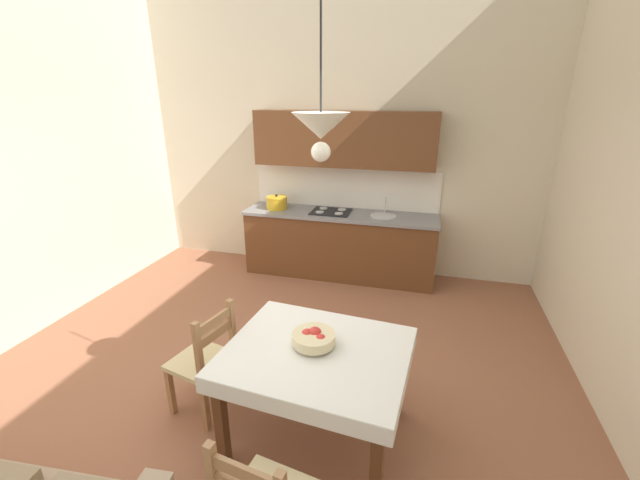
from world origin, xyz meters
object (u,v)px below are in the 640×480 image
dining_chair_tv_side (205,362)px  fruit_bowl (314,338)px  dining_table (316,366)px  pendant_lamp (321,128)px  kitchen_cabinetry (340,215)px

dining_chair_tv_side → fruit_bowl: bearing=-0.0°
fruit_bowl → dining_chair_tv_side: bearing=180.0°
dining_table → fruit_bowl: (-0.03, 0.05, 0.19)m
fruit_bowl → pendant_lamp: (0.07, -0.08, 1.41)m
dining_table → dining_chair_tv_side: bearing=177.0°
kitchen_cabinetry → dining_table: size_ratio=1.97×
kitchen_cabinetry → fruit_bowl: (0.42, -2.80, -0.04)m
dining_table → fruit_bowl: fruit_bowl is taller
dining_chair_tv_side → fruit_bowl: (0.88, -0.00, 0.37)m
dining_chair_tv_side → pendant_lamp: (0.95, -0.08, 1.78)m
dining_table → pendant_lamp: size_ratio=1.63×
dining_table → fruit_bowl: bearing=123.9°
kitchen_cabinetry → dining_chair_tv_side: size_ratio=2.79×
kitchen_cabinetry → pendant_lamp: 3.23m
dining_table → pendant_lamp: (0.04, -0.04, 1.60)m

